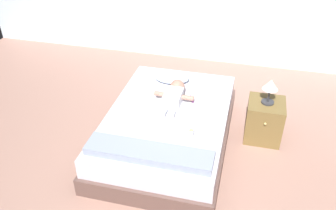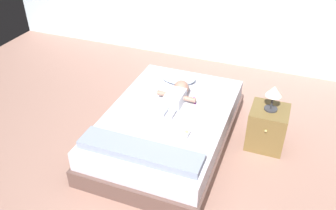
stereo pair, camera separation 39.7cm
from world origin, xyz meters
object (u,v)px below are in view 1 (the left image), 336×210
at_px(bed, 168,127).
at_px(nightstand, 264,120).
at_px(baby, 174,95).
at_px(baby_bottle, 191,132).
at_px(toothbrush, 192,98).
at_px(pillow, 171,77).
at_px(lamp, 270,86).

relative_size(bed, nightstand, 4.22).
bearing_deg(baby, baby_bottle, -61.73).
distance_m(toothbrush, baby_bottle, 0.69).
xyz_separation_m(pillow, nightstand, (1.22, -0.34, -0.23)).
bearing_deg(lamp, bed, -161.42).
bearing_deg(baby_bottle, bed, 134.92).
relative_size(toothbrush, nightstand, 0.32).
xyz_separation_m(bed, toothbrush, (0.20, 0.35, 0.23)).
relative_size(nightstand, lamp, 1.64).
bearing_deg(lamp, baby, -174.39).
distance_m(baby, nightstand, 1.11).
relative_size(toothbrush, baby_bottle, 1.62).
relative_size(nightstand, baby_bottle, 5.12).
bearing_deg(baby, toothbrush, 25.00).
xyz_separation_m(bed, baby_bottle, (0.33, -0.33, 0.25)).
height_order(bed, nightstand, nightstand).
height_order(pillow, nightstand, pillow).
bearing_deg(baby_bottle, baby, 118.27).
bearing_deg(toothbrush, lamp, 1.02).
distance_m(bed, pillow, 0.77).
xyz_separation_m(toothbrush, nightstand, (0.88, 0.02, -0.19)).
height_order(pillow, baby, baby).
bearing_deg(bed, pillow, 100.41).
xyz_separation_m(baby, baby_bottle, (0.32, -0.59, -0.05)).
distance_m(toothbrush, lamp, 0.92).
bearing_deg(pillow, baby, -72.38).
relative_size(pillow, lamp, 1.50).
xyz_separation_m(lamp, baby_bottle, (-0.75, -0.70, -0.26)).
distance_m(toothbrush, nightstand, 0.90).
relative_size(bed, pillow, 4.59).
relative_size(baby, nightstand, 1.29).
height_order(nightstand, baby_bottle, baby_bottle).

